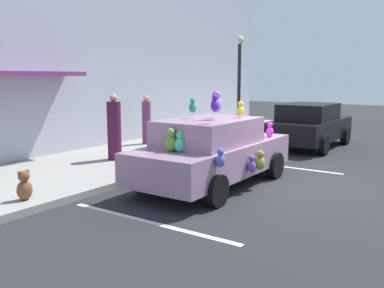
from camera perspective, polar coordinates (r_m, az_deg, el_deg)
ground_plane at (r=9.95m, az=12.74°, el=-5.45°), size 60.00×60.00×0.00m
sidewalk at (r=12.59m, az=-8.88°, el=-1.92°), size 24.00×4.00×0.15m
storefront_building at (r=13.93m, az=-15.86°, el=11.79°), size 24.00×1.25×6.40m
parking_stripe_front at (r=11.97m, az=11.55°, el=-2.93°), size 0.12×3.60×0.01m
parking_stripe_rear at (r=7.35m, az=-5.84°, el=-10.50°), size 0.12×3.60×0.01m
plush_covered_car at (r=9.51m, az=2.80°, el=-0.94°), size 4.48×2.14×2.17m
parked_sedan_behind at (r=15.29m, az=15.67°, el=2.51°), size 4.19×2.04×1.54m
teddy_bear_on_sidewalk at (r=8.58m, az=-21.83°, el=-5.35°), size 0.30×0.25×0.58m
street_lamp_post at (r=14.90m, az=6.43°, el=8.97°), size 0.28×0.28×3.71m
pedestrian_near_shopfront at (r=11.96m, az=-10.52°, el=1.93°), size 0.39×0.39×1.84m
pedestrian_walking_past at (r=14.65m, az=-6.21°, el=3.09°), size 0.31×0.31×1.68m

